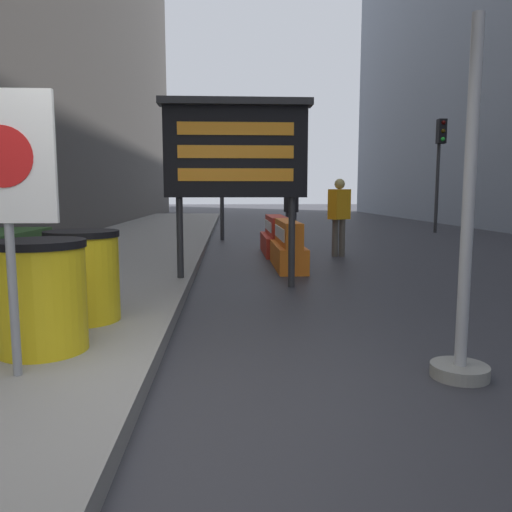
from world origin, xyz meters
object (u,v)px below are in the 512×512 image
(barrel_drum_foreground, at_px, (42,296))
(message_board, at_px, (236,151))
(warning_sign, at_px, (5,178))
(pedestrian_passerby, at_px, (291,205))
(barrel_drum_middle, at_px, (83,276))
(pedestrian_worker, at_px, (339,211))
(jersey_barrier_red_striped, at_px, (277,237))
(jersey_barrier_orange_near, at_px, (288,247))
(traffic_light_far_side, at_px, (440,151))
(traffic_cone_near, at_px, (296,239))
(traffic_light_near_curb, at_px, (221,146))

(barrel_drum_foreground, xyz_separation_m, message_board, (1.60, 3.44, 1.42))
(warning_sign, height_order, pedestrian_passerby, warning_sign)
(barrel_drum_middle, xyz_separation_m, pedestrian_worker, (3.89, 6.08, 0.41))
(barrel_drum_foreground, relative_size, barrel_drum_middle, 1.00)
(message_board, bearing_deg, jersey_barrier_red_striped, 76.52)
(barrel_drum_foreground, height_order, jersey_barrier_orange_near, barrel_drum_foreground)
(barrel_drum_middle, xyz_separation_m, pedestrian_passerby, (3.18, 9.03, 0.48))
(barrel_drum_middle, distance_m, warning_sign, 1.78)
(warning_sign, distance_m, message_board, 4.34)
(barrel_drum_middle, height_order, traffic_light_far_side, traffic_light_far_side)
(jersey_barrier_red_striped, bearing_deg, traffic_cone_near, 5.66)
(traffic_cone_near, distance_m, pedestrian_worker, 1.30)
(barrel_drum_middle, height_order, jersey_barrier_orange_near, barrel_drum_middle)
(warning_sign, distance_m, traffic_light_near_curb, 11.75)
(barrel_drum_middle, bearing_deg, barrel_drum_foreground, -93.23)
(pedestrian_worker, bearing_deg, traffic_light_near_curb, -90.25)
(jersey_barrier_orange_near, relative_size, jersey_barrier_red_striped, 0.94)
(jersey_barrier_red_striped, relative_size, traffic_light_near_curb, 0.56)
(barrel_drum_foreground, bearing_deg, traffic_light_near_curb, 83.36)
(message_board, height_order, jersey_barrier_orange_near, message_board)
(message_board, height_order, traffic_cone_near, message_board)
(warning_sign, bearing_deg, traffic_cone_near, 69.70)
(jersey_barrier_red_striped, height_order, traffic_light_near_curb, traffic_light_near_curb)
(jersey_barrier_red_striped, bearing_deg, warning_sign, -107.52)
(jersey_barrier_red_striped, bearing_deg, traffic_light_far_side, 42.84)
(barrel_drum_foreground, relative_size, jersey_barrier_orange_near, 0.44)
(traffic_cone_near, distance_m, traffic_light_far_side, 8.64)
(warning_sign, bearing_deg, message_board, 68.42)
(warning_sign, bearing_deg, traffic_light_near_curb, 83.76)
(pedestrian_passerby, bearing_deg, barrel_drum_middle, -29.06)
(pedestrian_worker, bearing_deg, jersey_barrier_red_striped, -58.47)
(jersey_barrier_orange_near, bearing_deg, traffic_light_far_side, 52.10)
(barrel_drum_foreground, bearing_deg, jersey_barrier_red_striped, 71.16)
(barrel_drum_foreground, bearing_deg, traffic_light_far_side, 56.54)
(barrel_drum_foreground, xyz_separation_m, jersey_barrier_orange_near, (2.61, 5.39, -0.21))
(jersey_barrier_red_striped, bearing_deg, pedestrian_worker, -24.62)
(traffic_cone_near, height_order, traffic_light_far_side, traffic_light_far_side)
(warning_sign, bearing_deg, jersey_barrier_red_striped, 72.48)
(traffic_cone_near, relative_size, pedestrian_worker, 0.39)
(message_board, bearing_deg, traffic_cone_near, 70.92)
(jersey_barrier_orange_near, xyz_separation_m, pedestrian_worker, (1.34, 1.64, 0.63))
(message_board, xyz_separation_m, pedestrian_passerby, (1.64, 6.55, -0.94))
(message_board, xyz_separation_m, pedestrian_worker, (2.35, 3.60, -1.01))
(jersey_barrier_orange_near, distance_m, pedestrian_worker, 2.21)
(barrel_drum_foreground, height_order, jersey_barrier_red_striped, barrel_drum_foreground)
(traffic_light_near_curb, xyz_separation_m, pedestrian_passerby, (1.95, -1.05, -1.70))
(traffic_cone_near, relative_size, pedestrian_passerby, 0.37)
(traffic_light_near_curb, bearing_deg, message_board, -87.64)
(jersey_barrier_red_striped, relative_size, pedestrian_worker, 1.24)
(traffic_light_far_side, bearing_deg, warning_sign, -122.34)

